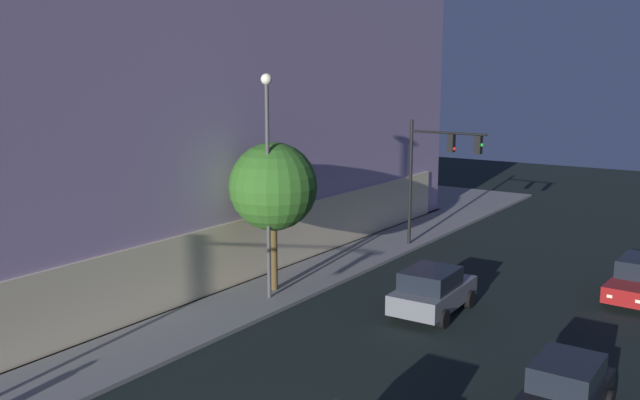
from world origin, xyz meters
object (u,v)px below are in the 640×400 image
at_px(car_red, 639,279).
at_px(sidewalk_tree, 273,187).
at_px(traffic_light_far_corner, 437,161).
at_px(street_lamp_sidewalk, 268,162).
at_px(car_black, 564,393).
at_px(car_grey, 432,290).
at_px(modern_building, 109,44).

bearing_deg(car_red, sidewalk_tree, 121.84).
bearing_deg(traffic_light_far_corner, sidewalk_tree, 166.17).
xyz_separation_m(sidewalk_tree, car_red, (7.91, -12.74, -3.69)).
distance_m(sidewalk_tree, car_red, 15.44).
xyz_separation_m(street_lamp_sidewalk, sidewalk_tree, (0.92, 0.47, -1.15)).
xyz_separation_m(car_black, car_grey, (5.69, 6.42, 0.08)).
xyz_separation_m(traffic_light_far_corner, street_lamp_sidewalk, (-11.20, 2.06, 0.94)).
xyz_separation_m(modern_building, car_red, (4.53, -26.90, -9.91)).
bearing_deg(car_grey, car_red, -43.75).
height_order(traffic_light_far_corner, car_black, traffic_light_far_corner).
bearing_deg(traffic_light_far_corner, car_black, -144.27).
height_order(car_grey, car_red, car_grey).
distance_m(car_black, car_grey, 8.58).
height_order(street_lamp_sidewalk, car_grey, street_lamp_sidewalk).
height_order(sidewalk_tree, car_grey, sidewalk_tree).
height_order(street_lamp_sidewalk, car_red, street_lamp_sidewalk).
xyz_separation_m(traffic_light_far_corner, car_black, (-14.52, -10.44, -3.90)).
relative_size(modern_building, sidewalk_tree, 5.42).
bearing_deg(car_black, car_grey, 48.42).
bearing_deg(traffic_light_far_corner, street_lamp_sidewalk, 169.56).
distance_m(traffic_light_far_corner, car_grey, 10.42).
xyz_separation_m(street_lamp_sidewalk, car_red, (8.83, -12.27, -4.84)).
xyz_separation_m(sidewalk_tree, car_black, (-4.24, -12.97, -3.69)).
bearing_deg(street_lamp_sidewalk, car_grey, -68.72).
xyz_separation_m(sidewalk_tree, car_grey, (1.45, -6.55, -3.61)).
xyz_separation_m(modern_building, sidewalk_tree, (-3.38, -14.17, -6.21)).
bearing_deg(car_red, street_lamp_sidewalk, 125.73).
xyz_separation_m(modern_building, car_grey, (-1.92, -20.72, -9.82)).
bearing_deg(car_grey, street_lamp_sidewalk, 111.28).
xyz_separation_m(street_lamp_sidewalk, car_black, (-3.32, -12.51, -4.84)).
xyz_separation_m(car_black, car_red, (12.15, 0.24, -0.00)).
xyz_separation_m(modern_building, street_lamp_sidewalk, (-4.30, -14.63, -5.06)).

